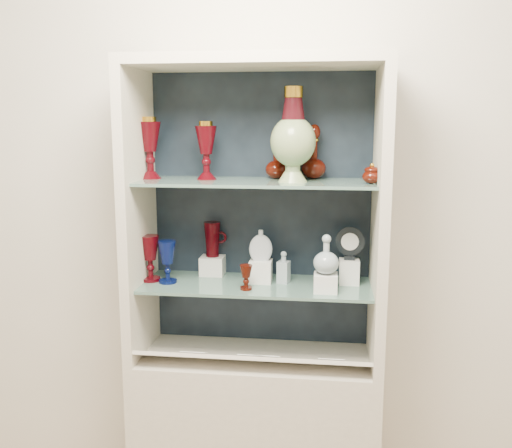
# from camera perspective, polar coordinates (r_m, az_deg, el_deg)

# --- Properties ---
(wall_back) EXTENTS (3.50, 0.02, 2.80)m
(wall_back) POSITION_cam_1_polar(r_m,az_deg,el_deg) (2.45, 0.64, 3.20)
(wall_back) COLOR beige
(wall_back) RESTS_ON ground
(cabinet_base) EXTENTS (1.00, 0.40, 0.75)m
(cabinet_base) POSITION_cam_1_polar(r_m,az_deg,el_deg) (2.58, 0.00, -20.64)
(cabinet_base) COLOR beige
(cabinet_base) RESTS_ON ground
(cabinet_back_panel) EXTENTS (0.98, 0.02, 1.15)m
(cabinet_back_panel) POSITION_cam_1_polar(r_m,az_deg,el_deg) (2.43, 0.56, 1.37)
(cabinet_back_panel) COLOR black
(cabinet_back_panel) RESTS_ON cabinet_base
(cabinet_side_left) EXTENTS (0.04, 0.40, 1.15)m
(cabinet_side_left) POSITION_cam_1_polar(r_m,az_deg,el_deg) (2.36, -11.67, 0.86)
(cabinet_side_left) COLOR beige
(cabinet_side_left) RESTS_ON cabinet_base
(cabinet_side_right) EXTENTS (0.04, 0.40, 1.15)m
(cabinet_side_right) POSITION_cam_1_polar(r_m,az_deg,el_deg) (2.24, 12.27, 0.36)
(cabinet_side_right) COLOR beige
(cabinet_side_right) RESTS_ON cabinet_base
(cabinet_top_cap) EXTENTS (1.00, 0.40, 0.04)m
(cabinet_top_cap) POSITION_cam_1_polar(r_m,az_deg,el_deg) (2.23, 0.00, 15.90)
(cabinet_top_cap) COLOR beige
(cabinet_top_cap) RESTS_ON cabinet_side_left
(shelf_lower) EXTENTS (0.92, 0.34, 0.01)m
(shelf_lower) POSITION_cam_1_polar(r_m,az_deg,el_deg) (2.33, 0.06, -6.12)
(shelf_lower) COLOR slate
(shelf_lower) RESTS_ON cabinet_side_left
(shelf_upper) EXTENTS (0.92, 0.34, 0.01)m
(shelf_upper) POSITION_cam_1_polar(r_m,az_deg,el_deg) (2.25, 0.06, 4.21)
(shelf_upper) COLOR slate
(shelf_upper) RESTS_ON cabinet_side_left
(label_ledge) EXTENTS (0.92, 0.17, 0.09)m
(label_ledge) POSITION_cam_1_polar(r_m,az_deg,el_deg) (2.30, -0.35, -13.35)
(label_ledge) COLOR beige
(label_ledge) RESTS_ON cabinet_base
(label_card_0) EXTENTS (0.10, 0.06, 0.03)m
(label_card_0) POSITION_cam_1_polar(r_m,az_deg,el_deg) (2.33, -6.21, -12.66)
(label_card_0) COLOR white
(label_card_0) RESTS_ON label_ledge
(label_card_1) EXTENTS (0.10, 0.06, 0.03)m
(label_card_1) POSITION_cam_1_polar(r_m,az_deg,el_deg) (2.28, 7.54, -13.28)
(label_card_1) COLOR white
(label_card_1) RESTS_ON label_ledge
(label_card_2) EXTENTS (0.10, 0.06, 0.03)m
(label_card_2) POSITION_cam_1_polar(r_m,az_deg,el_deg) (2.29, 1.11, -13.08)
(label_card_2) COLOR white
(label_card_2) RESTS_ON label_ledge
(label_card_3) EXTENTS (0.10, 0.06, 0.03)m
(label_card_3) POSITION_cam_1_polar(r_m,az_deg,el_deg) (2.29, -0.52, -13.00)
(label_card_3) COLOR white
(label_card_3) RESTS_ON label_ledge
(pedestal_lamp_left) EXTENTS (0.12, 0.12, 0.25)m
(pedestal_lamp_left) POSITION_cam_1_polar(r_m,az_deg,el_deg) (2.36, -10.57, 7.49)
(pedestal_lamp_left) COLOR #43050B
(pedestal_lamp_left) RESTS_ON shelf_upper
(pedestal_lamp_right) EXTENTS (0.12, 0.12, 0.23)m
(pedestal_lamp_right) POSITION_cam_1_polar(r_m,az_deg,el_deg) (2.30, -5.00, 7.33)
(pedestal_lamp_right) COLOR #43050B
(pedestal_lamp_right) RESTS_ON shelf_upper
(enamel_urn) EXTENTS (0.20, 0.20, 0.36)m
(enamel_urn) POSITION_cam_1_polar(r_m,az_deg,el_deg) (2.20, 3.73, 8.90)
(enamel_urn) COLOR #0A401C
(enamel_urn) RESTS_ON shelf_upper
(ruby_decanter_a) EXTENTS (0.10, 0.10, 0.23)m
(ruby_decanter_a) POSITION_cam_1_polar(r_m,az_deg,el_deg) (2.32, 2.03, 7.34)
(ruby_decanter_a) COLOR #461007
(ruby_decanter_a) RESTS_ON shelf_upper
(ruby_decanter_b) EXTENTS (0.12, 0.12, 0.23)m
(ruby_decanter_b) POSITION_cam_1_polar(r_m,az_deg,el_deg) (2.32, 5.83, 7.36)
(ruby_decanter_b) COLOR #461007
(ruby_decanter_b) RESTS_ON shelf_upper
(lidded_bowl) EXTENTS (0.09, 0.09, 0.08)m
(lidded_bowl) POSITION_cam_1_polar(r_m,az_deg,el_deg) (2.17, 11.50, 5.00)
(lidded_bowl) COLOR #461007
(lidded_bowl) RESTS_ON shelf_upper
(cobalt_goblet) EXTENTS (0.10, 0.10, 0.17)m
(cobalt_goblet) POSITION_cam_1_polar(r_m,az_deg,el_deg) (2.35, -8.85, -3.77)
(cobalt_goblet) COLOR #071047
(cobalt_goblet) RESTS_ON shelf_lower
(ruby_goblet_tall) EXTENTS (0.08, 0.08, 0.19)m
(ruby_goblet_tall) POSITION_cam_1_polar(r_m,az_deg,el_deg) (2.39, -10.54, -3.39)
(ruby_goblet_tall) COLOR #43050B
(ruby_goblet_tall) RESTS_ON shelf_lower
(ruby_goblet_small) EXTENTS (0.07, 0.07, 0.10)m
(ruby_goblet_small) POSITION_cam_1_polar(r_m,az_deg,el_deg) (2.24, -1.00, -5.36)
(ruby_goblet_small) COLOR #461007
(ruby_goblet_small) RESTS_ON shelf_lower
(riser_ruby_pitcher) EXTENTS (0.10, 0.10, 0.08)m
(riser_ruby_pitcher) POSITION_cam_1_polar(r_m,az_deg,el_deg) (2.46, -4.35, -4.14)
(riser_ruby_pitcher) COLOR silver
(riser_ruby_pitcher) RESTS_ON shelf_lower
(ruby_pitcher) EXTENTS (0.12, 0.09, 0.15)m
(ruby_pitcher) POSITION_cam_1_polar(r_m,az_deg,el_deg) (2.44, -4.39, -1.53)
(ruby_pitcher) COLOR #43050B
(ruby_pitcher) RESTS_ON riser_ruby_pitcher
(clear_square_bottle) EXTENTS (0.06, 0.06, 0.13)m
(clear_square_bottle) POSITION_cam_1_polar(r_m,az_deg,el_deg) (2.33, 2.78, -4.32)
(clear_square_bottle) COLOR #91A3AA
(clear_square_bottle) RESTS_ON shelf_lower
(riser_flat_flask) EXTENTS (0.09, 0.09, 0.09)m
(riser_flat_flask) POSITION_cam_1_polar(r_m,az_deg,el_deg) (2.34, 0.48, -4.74)
(riser_flat_flask) COLOR silver
(riser_flat_flask) RESTS_ON shelf_lower
(flat_flask) EXTENTS (0.10, 0.05, 0.13)m
(flat_flask) POSITION_cam_1_polar(r_m,az_deg,el_deg) (2.32, 0.48, -2.09)
(flat_flask) COLOR silver
(flat_flask) RESTS_ON riser_flat_flask
(riser_clear_round_decanter) EXTENTS (0.09, 0.09, 0.07)m
(riser_clear_round_decanter) POSITION_cam_1_polar(r_m,az_deg,el_deg) (2.23, 6.97, -5.85)
(riser_clear_round_decanter) COLOR silver
(riser_clear_round_decanter) RESTS_ON shelf_lower
(clear_round_decanter) EXTENTS (0.12, 0.12, 0.15)m
(clear_round_decanter) POSITION_cam_1_polar(r_m,az_deg,el_deg) (2.20, 7.04, -3.13)
(clear_round_decanter) COLOR #91A3AA
(clear_round_decanter) RESTS_ON riser_clear_round_decanter
(riser_cameo_medallion) EXTENTS (0.08, 0.08, 0.10)m
(riser_cameo_medallion) POSITION_cam_1_polar(r_m,az_deg,el_deg) (2.35, 9.29, -4.72)
(riser_cameo_medallion) COLOR silver
(riser_cameo_medallion) RESTS_ON shelf_lower
(cameo_medallion) EXTENTS (0.12, 0.05, 0.14)m
(cameo_medallion) POSITION_cam_1_polar(r_m,az_deg,el_deg) (2.32, 9.38, -1.88)
(cameo_medallion) COLOR black
(cameo_medallion) RESTS_ON riser_cameo_medallion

